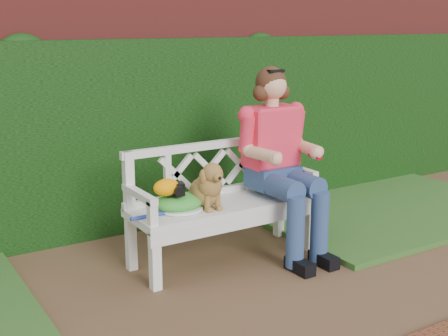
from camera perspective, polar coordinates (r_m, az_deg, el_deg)
ground at (r=4.15m, az=0.08°, el=-12.60°), size 60.00×60.00×0.00m
brick_wall at (r=5.47m, az=-10.60°, el=5.75°), size 10.00×0.30×2.20m
ivy_hedge at (r=5.31m, az=-9.61°, el=2.81°), size 10.00×0.18×1.70m
grass_right at (r=6.23m, az=14.57°, el=-3.64°), size 2.60×2.00×0.05m
garden_bench at (r=4.74m, az=-0.00°, el=-6.00°), size 1.62×0.72×0.48m
seated_woman at (r=4.83m, az=4.88°, el=0.82°), size 0.68×0.89×1.53m
dog at (r=4.47m, az=-1.68°, el=-1.52°), size 0.32×0.38×0.37m
tennis_racket at (r=4.42m, az=-4.29°, el=-4.04°), size 0.65×0.45×0.03m
green_bag at (r=4.45m, az=-4.28°, el=-3.23°), size 0.40×0.32×0.13m
camera_item at (r=4.39m, az=-4.72°, el=-1.99°), size 0.16×0.13×0.09m
baseball_glove at (r=4.36m, az=-5.50°, el=-1.85°), size 0.23×0.20×0.13m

